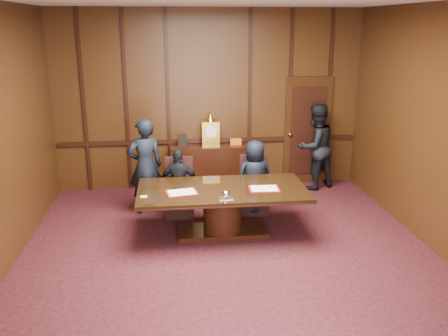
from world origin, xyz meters
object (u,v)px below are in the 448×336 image
signatory_right (255,177)px  witness_left (145,166)px  signatory_left (179,184)px  conference_table (222,204)px  witness_right (315,147)px  sideboard (211,166)px

signatory_right → witness_left: size_ratio=0.78×
signatory_left → conference_table: bearing=135.5°
signatory_right → witness_right: (1.43, 1.20, 0.20)m
conference_table → signatory_right: size_ratio=2.00×
signatory_right → conference_table: bearing=43.3°
witness_right → witness_left: bearing=-8.7°
conference_table → signatory_left: (-0.65, 0.80, 0.09)m
sideboard → conference_table: 2.16m
signatory_left → witness_left: bearing=-20.2°
signatory_right → witness_right: size_ratio=0.77×
witness_right → conference_table: bearing=19.8°
sideboard → witness_left: (-1.23, -1.07, 0.35)m
signatory_right → witness_left: witness_left is taller
sideboard → witness_left: 1.67m
signatory_right → witness_right: bearing=-147.6°
conference_table → witness_left: size_ratio=1.56×
conference_table → witness_right: 2.90m
signatory_left → witness_left: witness_left is taller
sideboard → signatory_left: bearing=-115.8°
signatory_right → witness_left: (-1.87, 0.29, 0.18)m
witness_right → signatory_left: bearing=-0.4°
signatory_left → signatory_right: size_ratio=0.91×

